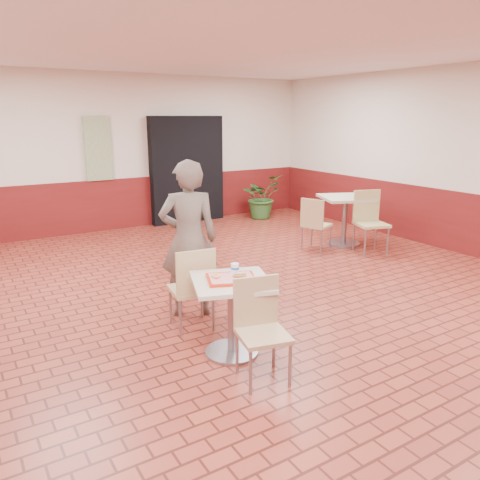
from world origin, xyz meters
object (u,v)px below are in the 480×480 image
long_john_donut (240,275)px  chair_second_left (315,222)px  paper_cup (235,268)px  second_table (345,212)px  serving_tray (231,279)px  ring_donut (216,276)px  chair_main_front (260,324)px  main_table (232,305)px  chair_main_back (193,285)px  customer (189,239)px  potted_plant (261,197)px  chair_second_front (369,218)px

long_john_donut → chair_second_left: size_ratio=0.15×
paper_cup → second_table: 4.27m
serving_tray → ring_donut: (-0.12, 0.08, 0.03)m
chair_main_front → ring_donut: chair_main_front is taller
chair_main_front → second_table: 4.64m
chair_main_front → serving_tray: chair_main_front is taller
main_table → chair_main_back: (-0.08, 0.64, 0.01)m
serving_tray → customer: bearing=85.9°
serving_tray → second_table: bearing=32.6°
chair_main_front → chair_second_left: chair_second_left is taller
main_table → second_table: 4.38m
ring_donut → long_john_donut: long_john_donut is taller
main_table → serving_tray: (0.00, 0.00, 0.25)m
chair_second_left → potted_plant: size_ratio=0.93×
serving_tray → long_john_donut: (0.07, -0.03, 0.03)m
chair_main_back → customer: 0.58m
main_table → long_john_donut: (0.07, -0.03, 0.29)m
chair_main_front → potted_plant: potted_plant is taller
serving_tray → second_table: (3.69, 2.36, -0.18)m
customer → long_john_donut: 1.08m
chair_main_front → second_table: size_ratio=1.03×
chair_main_back → chair_second_left: 3.49m
ring_donut → chair_second_left: size_ratio=0.10×
paper_cup → chair_second_front: chair_second_front is taller
second_table → chair_second_front: chair_second_front is taller
paper_cup → chair_second_front: size_ratio=0.10×
chair_main_back → long_john_donut: 0.74m
main_table → paper_cup: 0.34m
chair_main_front → second_table: bearing=50.7°
ring_donut → paper_cup: 0.21m
ring_donut → long_john_donut: 0.22m
second_table → chair_second_left: (-0.71, -0.04, -0.08)m
serving_tray → chair_second_front: 4.13m
main_table → customer: bearing=85.9°
second_table → serving_tray: bearing=-147.4°
customer → serving_tray: 1.06m
main_table → ring_donut: bearing=146.9°
paper_cup → main_table: bearing=-137.1°
chair_main_front → long_john_donut: bearing=94.5°
main_table → paper_cup: size_ratio=7.64×
customer → paper_cup: size_ratio=18.17×
chair_main_front → customer: customer is taller
main_table → potted_plant: potted_plant is taller
customer → ring_donut: (-0.19, -0.97, -0.10)m
main_table → chair_second_front: (3.71, 1.81, 0.07)m
chair_main_back → second_table: bearing=-147.9°
customer → chair_main_back: bearing=90.8°
chair_second_front → potted_plant: (-0.03, 3.13, -0.09)m
paper_cup → customer: bearing=90.6°
chair_second_front → paper_cup: bearing=-136.1°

